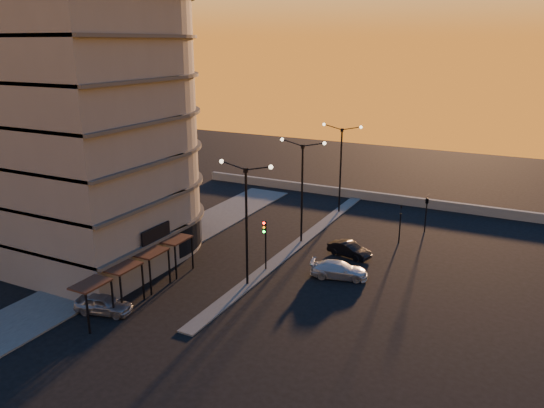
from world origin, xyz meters
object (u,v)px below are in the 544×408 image
at_px(car_wagon, 339,270).
at_px(car_hatchback, 104,304).
at_px(streetlamp_mid, 302,183).
at_px(traffic_light_main, 265,237).
at_px(car_sedan, 349,250).

bearing_deg(car_wagon, car_hatchback, 121.43).
distance_m(streetlamp_mid, traffic_light_main, 7.62).
bearing_deg(streetlamp_mid, car_sedan, -13.49).
xyz_separation_m(car_hatchback, car_wagon, (12.21, 12.59, -0.02)).
bearing_deg(car_wagon, car_sedan, -5.22).
relative_size(car_sedan, car_wagon, 0.85).
bearing_deg(car_hatchback, car_sedan, -48.46).
bearing_deg(car_hatchback, traffic_light_main, -44.81).
height_order(streetlamp_mid, car_hatchback, streetlamp_mid).
xyz_separation_m(streetlamp_mid, traffic_light_main, (0.00, -7.13, -2.70)).
bearing_deg(car_sedan, car_hatchback, 160.63).
xyz_separation_m(streetlamp_mid, car_hatchback, (-6.50, -18.18, -4.93)).
relative_size(streetlamp_mid, car_hatchback, 2.45).
xyz_separation_m(traffic_light_main, car_hatchback, (-6.50, -11.06, -2.23)).
relative_size(streetlamp_mid, traffic_light_main, 2.24).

